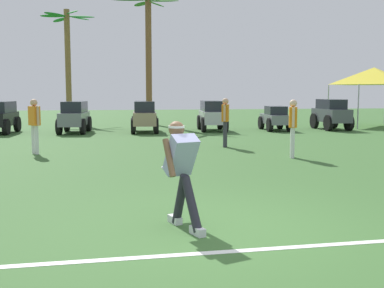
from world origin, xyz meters
name	(u,v)px	position (x,y,z in m)	size (l,w,h in m)	color
ground_plane	(228,230)	(0.00, 0.00, 0.00)	(80.00, 80.00, 0.00)	#38622D
field_line_paint	(244,250)	(0.00, -0.80, 0.00)	(26.44, 0.11, 0.01)	white
frisbee_thrower	(182,168)	(-0.57, 0.25, 0.79)	(0.50, 1.15, 1.39)	#23232D
frisbee_in_flight	(170,167)	(-0.64, 1.01, 0.69)	(0.35, 0.35, 0.05)	white
teammate_near_sideline	(225,118)	(1.98, 9.04, 0.94)	(0.30, 0.49, 1.56)	#33333D
teammate_midfield	(293,123)	(3.22, 6.36, 0.94)	(0.29, 0.49, 1.56)	silver
teammate_deep	(34,121)	(-3.73, 8.18, 0.94)	(0.37, 0.43, 1.56)	silver
parked_car_slot_a	(0,116)	(-6.31, 15.38, 0.72)	(1.28, 2.46, 1.34)	black
parked_car_slot_b	(74,116)	(-3.24, 15.15, 0.72)	(1.34, 2.47, 1.34)	slate
parked_car_slot_c	(145,116)	(-0.26, 15.06, 0.72)	(1.25, 2.44, 1.34)	#998466
parked_car_slot_d	(212,115)	(2.80, 15.42, 0.72)	(1.28, 2.45, 1.34)	#B7BABF
parked_car_slot_e	(275,118)	(5.67, 15.14, 0.56)	(1.19, 2.24, 1.10)	slate
parked_car_slot_f	(331,114)	(8.38, 15.16, 0.74)	(1.16, 2.35, 1.40)	#474C51
palm_tree_far_left	(68,55)	(-4.23, 23.11, 3.84)	(3.11, 3.25, 6.44)	brown
palm_tree_left_of_centre	(148,47)	(0.25, 20.11, 4.08)	(3.55, 3.38, 6.84)	brown
event_tent	(374,76)	(11.39, 16.89, 2.53)	(3.44, 3.44, 2.96)	#B2B5BA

